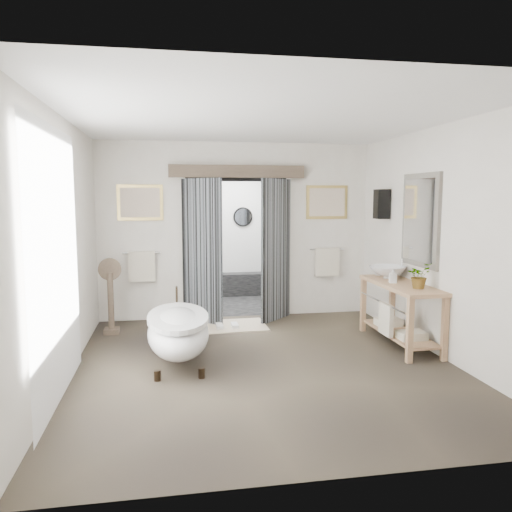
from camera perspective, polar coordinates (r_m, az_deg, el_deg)
name	(u,v)px	position (r m, az deg, el deg)	size (l,w,h in m)	color
ground_plane	(265,365)	(6.15, 0.98, -12.31)	(5.00, 5.00, 0.00)	brown
room_shell	(264,210)	(5.70, 0.88, 5.24)	(4.52, 5.02, 2.91)	silver
shower_room	(227,253)	(9.83, -3.39, 0.30)	(2.22, 2.01, 2.51)	black
back_wall_dressing	(238,225)	(8.11, -2.08, 3.61)	(3.82, 0.69, 2.52)	black
clawfoot_tub	(178,331)	(6.19, -8.89, -8.47)	(0.74, 1.65, 0.80)	black
vanity	(399,308)	(7.07, 16.02, -5.78)	(0.57, 1.60, 0.85)	tan
pedestal_mirror	(111,301)	(7.66, -16.26, -4.99)	(0.33, 0.22, 1.13)	brown
rug	(227,326)	(7.87, -3.31, -7.98)	(1.20, 0.80, 0.01)	beige
slippers	(227,325)	(7.77, -3.32, -7.93)	(0.33, 0.25, 0.05)	white
basin	(387,272)	(7.39, 14.79, -1.79)	(0.52, 0.52, 0.18)	white
plant	(419,276)	(6.68, 18.14, -2.14)	(0.30, 0.26, 0.33)	gray
soap_bottle_a	(393,275)	(7.01, 15.38, -2.16)	(0.09, 0.09, 0.20)	gray
soap_bottle_b	(379,270)	(7.62, 13.83, -1.55)	(0.13, 0.13, 0.17)	gray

